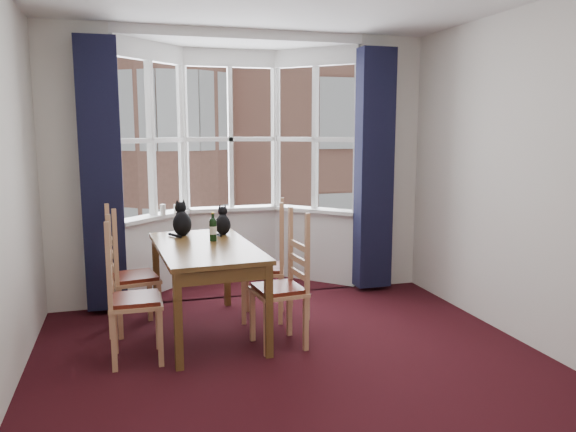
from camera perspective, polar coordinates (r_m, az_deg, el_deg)
name	(u,v)px	position (r m, az deg, el deg)	size (l,w,h in m)	color
floor	(309,384)	(4.18, 2.16, -16.69)	(4.50, 4.50, 0.00)	black
wall_right	(556,181)	(4.81, 25.59, 3.20)	(4.50, 4.50, 0.00)	silver
wall_near	(551,269)	(1.83, 25.13, -4.86)	(4.00, 4.00, 0.00)	silver
wall_back_pier_left	(77,170)	(5.86, -20.61, 4.39)	(0.70, 0.12, 2.80)	silver
wall_back_pier_right	(386,164)	(6.49, 9.93, 5.22)	(0.70, 0.12, 2.80)	silver
bay_window	(235,164)	(6.45, -5.44, 5.29)	(2.76, 0.94, 2.80)	white
curtain_left	(102,176)	(5.67, -18.40, 3.86)	(0.38, 0.22, 2.60)	#161631
curtain_right	(374,170)	(6.24, 8.73, 4.64)	(0.38, 0.22, 2.60)	#161631
dining_table	(206,255)	(4.97, -8.38, -3.98)	(0.90, 1.56, 0.80)	brown
chair_left_near	(123,303)	(4.56, -16.38, -8.46)	(0.40, 0.42, 0.92)	tan
chair_left_far	(124,280)	(5.22, -16.33, -6.26)	(0.47, 0.49, 0.92)	tan
chair_right_near	(289,290)	(4.72, 0.07, -7.50)	(0.44, 0.46, 0.92)	tan
chair_right_far	(273,270)	(5.36, -1.57, -5.49)	(0.50, 0.52, 0.92)	tan
cat_left	(182,222)	(5.41, -10.72, -0.58)	(0.19, 0.26, 0.34)	black
cat_right	(223,223)	(5.41, -6.64, -0.72)	(0.18, 0.23, 0.29)	black
wine_bottle	(213,228)	(5.10, -7.63, -1.25)	(0.07, 0.07, 0.26)	black
candle_tall	(163,210)	(6.25, -12.60, 0.64)	(0.06, 0.06, 0.12)	white
candle_short	(176,209)	(6.29, -11.27, 0.69)	(0.06, 0.06, 0.11)	white
street	(150,252)	(36.69, -13.84, -3.59)	(80.00, 80.00, 0.00)	#333335
tenement_building	(166,135)	(17.63, -12.31, 8.07)	(18.40, 7.80, 15.20)	#A46954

